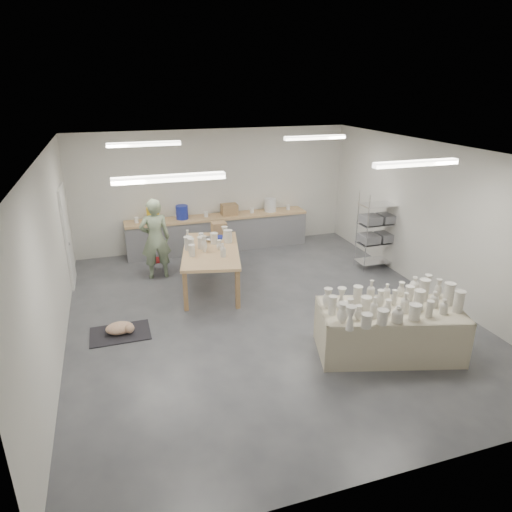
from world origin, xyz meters
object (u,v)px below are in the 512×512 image
object	(u,v)px
drying_table	(389,328)
red_stool	(156,261)
potter	(155,239)
work_table	(211,247)

from	to	relation	value
drying_table	red_stool	bearing A→B (deg)	140.93
drying_table	red_stool	size ratio (longest dim) A/B	5.61
drying_table	potter	bearing A→B (deg)	142.62
work_table	drying_table	bearing A→B (deg)	-46.41
red_stool	potter	bearing A→B (deg)	-90.00
red_stool	work_table	bearing A→B (deg)	-43.79
drying_table	potter	world-z (taller)	potter
work_table	red_stool	size ratio (longest dim) A/B	5.70
drying_table	work_table	bearing A→B (deg)	136.87
potter	red_stool	distance (m)	0.67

